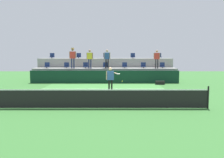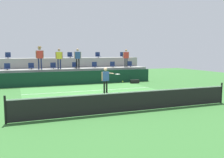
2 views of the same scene
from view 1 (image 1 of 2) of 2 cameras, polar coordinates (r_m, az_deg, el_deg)
ground_plane at (r=15.83m, az=-2.27°, el=-3.56°), size 40.00×40.00×0.00m
court_inner_paint at (r=16.82m, az=-2.13°, el=-2.99°), size 9.00×10.00×0.01m
court_service_line at (r=18.20m, az=-1.96°, el=-2.29°), size 9.00×0.06×0.00m
tennis_net at (r=11.81m, az=-3.07°, el=-4.40°), size 10.48×0.08×1.07m
sponsor_backboard at (r=21.71m, az=-1.63°, el=0.50°), size 13.00×0.16×1.10m
seating_tier_lower at (r=23.00m, az=-1.54°, el=1.00°), size 13.00×1.80×1.25m
seating_tier_upper at (r=24.76m, az=-1.43°, el=2.34°), size 13.00×1.80×2.10m
stadium_chair_lower_far_left at (r=23.64m, az=-14.62°, el=2.98°), size 0.44×0.40×0.52m
stadium_chair_lower_left at (r=23.25m, az=-10.34°, el=3.03°), size 0.44×0.40×0.52m
stadium_chair_lower_mid_left at (r=22.99m, az=-6.03°, el=3.06°), size 0.44×0.40×0.52m
stadium_chair_lower_center at (r=22.87m, az=-1.45°, el=3.08°), size 0.44×0.40×0.52m
stadium_chair_lower_mid_right at (r=22.89m, az=3.00°, el=3.08°), size 0.44×0.40×0.52m
stadium_chair_lower_right at (r=23.05m, az=7.29°, el=3.06°), size 0.44×0.40×0.52m
stadium_chair_lower_far_right at (r=23.33m, az=11.56°, el=3.02°), size 0.44×0.40×0.52m
stadium_chair_upper_far_left at (r=25.34m, az=-13.52°, el=5.12°), size 0.44×0.40×0.52m
stadium_chair_upper_left at (r=24.86m, az=-7.59°, el=5.22°), size 0.44×0.40×0.52m
stadium_chair_upper_center at (r=24.65m, az=-1.42°, el=5.27°), size 0.44×0.40×0.52m
stadium_chair_upper_right at (r=24.72m, az=4.88°, el=5.25°), size 0.44×0.40×0.52m
stadium_chair_upper_far_right at (r=25.07m, az=10.82°, el=5.18°), size 0.44×0.40×0.52m
tennis_player at (r=16.55m, az=-0.24°, el=0.44°), size 0.96×1.13×1.68m
spectator_with_hat at (r=22.73m, az=-8.93°, el=5.35°), size 0.62×0.44×1.85m
spectator_in_white at (r=22.54m, az=-5.06°, el=5.02°), size 0.59×0.25×1.67m
spectator_leaning_on_rail at (r=22.46m, az=-1.08°, el=5.06°), size 0.59×0.25×1.68m
spectator_in_grey at (r=22.82m, az=10.31°, el=4.92°), size 0.58×0.25×1.65m
tennis_ball at (r=15.63m, az=2.43°, el=-0.49°), size 0.07×0.07×0.07m
equipment_bag at (r=21.10m, az=11.00°, el=-0.86°), size 0.76×0.28×0.30m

